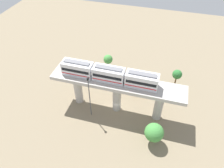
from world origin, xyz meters
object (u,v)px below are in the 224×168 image
object	(u,v)px
tree_near_viaduct	(108,59)
signal_post	(90,96)
parked_car_orange	(139,90)
train	(109,74)
tree_mid_lot	(154,133)
tree_far_corner	(177,75)
parked_car_white	(116,78)

from	to	relation	value
tree_near_viaduct	signal_post	bearing A→B (deg)	3.30
parked_car_orange	signal_post	distance (m)	14.63
train	tree_mid_lot	world-z (taller)	train
train	tree_mid_lot	xyz separation A→B (m)	(6.69, 11.22, -6.99)
train	parked_car_orange	xyz separation A→B (m)	(-6.71, 5.81, -9.51)
tree_mid_lot	tree_far_corner	bearing A→B (deg)	170.20
tree_far_corner	train	bearing A→B (deg)	-49.18
tree_far_corner	signal_post	bearing A→B (deg)	-48.13
tree_near_viaduct	signal_post	xyz separation A→B (m)	(16.71, 0.96, 2.39)
train	tree_near_viaduct	xyz separation A→B (m)	(-13.31, -4.23, -6.45)
parked_car_orange	tree_far_corner	xyz separation A→B (m)	(-5.86, 8.74, 2.57)
train	parked_car_orange	bearing A→B (deg)	139.11
parked_car_orange	tree_mid_lot	world-z (taller)	tree_mid_lot
signal_post	parked_car_orange	bearing A→B (deg)	138.08
tree_near_viaduct	parked_car_orange	bearing A→B (deg)	56.64
tree_near_viaduct	tree_mid_lot	world-z (taller)	tree_mid_lot
parked_car_white	tree_mid_lot	distance (m)	20.75
parked_car_white	tree_near_viaduct	xyz separation A→B (m)	(-3.47, -3.17, 3.06)
tree_mid_lot	parked_car_orange	bearing A→B (deg)	-158.00
tree_near_viaduct	tree_mid_lot	distance (m)	25.28
parked_car_white	tree_near_viaduct	size ratio (longest dim) A/B	0.83
tree_near_viaduct	tree_mid_lot	size ratio (longest dim) A/B	0.99
train	parked_car_orange	size ratio (longest dim) A/B	4.83
parked_car_white	tree_mid_lot	size ratio (longest dim) A/B	0.82
signal_post	train	bearing A→B (deg)	136.16
train	tree_near_viaduct	size ratio (longest dim) A/B	4.00
signal_post	tree_near_viaduct	bearing A→B (deg)	-176.70
parked_car_orange	tree_near_viaduct	bearing A→B (deg)	-122.01
tree_mid_lot	signal_post	bearing A→B (deg)	-102.80
parked_car_orange	signal_post	xyz separation A→B (m)	(10.11, -9.07, 5.45)
tree_near_viaduct	tree_mid_lot	bearing A→B (deg)	37.68
parked_car_orange	tree_mid_lot	size ratio (longest dim) A/B	0.82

